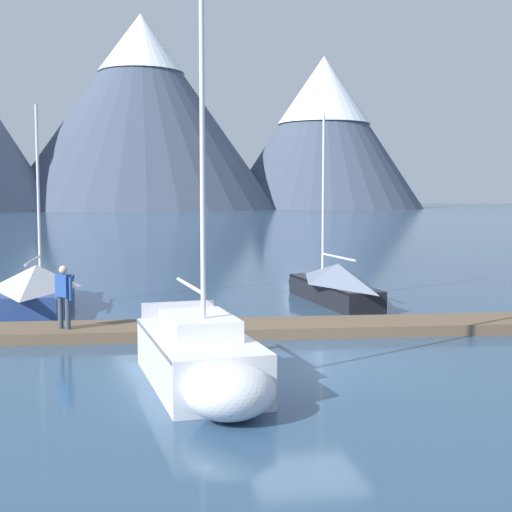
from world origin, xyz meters
name	(u,v)px	position (x,y,z in m)	size (l,w,h in m)	color
ground_plane	(305,368)	(0.00, 0.00, 0.00)	(700.00, 700.00, 0.00)	#2D4C6B
mountain_central_massif	(142,110)	(1.29, 199.39, 29.50)	(81.62, 81.62, 57.87)	#424C60
mountain_shoulder_ridge	(324,129)	(59.67, 205.87, 25.62)	(64.21, 64.21, 48.87)	#424C60
dock	(269,328)	(0.00, 4.00, 0.15)	(20.77, 3.56, 0.30)	brown
sailboat_nearest_berth	(39,287)	(-6.85, 9.85, 0.73)	(2.15, 7.35, 6.94)	navy
sailboat_second_berth	(203,358)	(-2.43, -1.34, 0.63)	(2.39, 5.53, 9.40)	silver
sailboat_mid_dock_port	(332,283)	(3.38, 9.19, 0.70)	(2.00, 6.97, 6.80)	black
person_on_dock	(64,293)	(-5.53, 4.12, 1.26)	(0.47, 0.41, 1.69)	#384256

